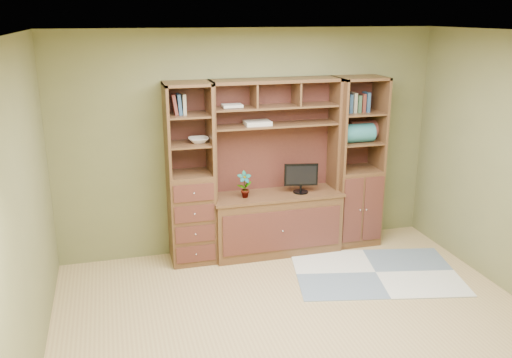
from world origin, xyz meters
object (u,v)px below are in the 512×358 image
object	(u,v)px
left_tower	(190,175)
monitor	(301,173)
center_hutch	(277,169)
right_tower	(357,162)

from	to	relation	value
left_tower	monitor	xyz separation A→B (m)	(1.28, -0.07, -0.05)
left_tower	center_hutch	bearing A→B (deg)	-2.29
center_hutch	monitor	size ratio (longest dim) A/B	4.24
center_hutch	monitor	bearing A→B (deg)	-7.02
center_hutch	right_tower	size ratio (longest dim) A/B	1.00
left_tower	right_tower	distance (m)	2.02
center_hutch	right_tower	bearing A→B (deg)	2.23
left_tower	monitor	distance (m)	1.29
center_hutch	left_tower	distance (m)	1.00
left_tower	monitor	world-z (taller)	left_tower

